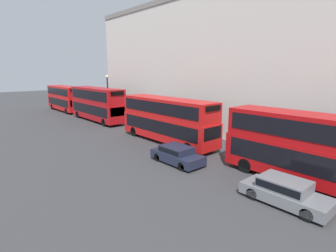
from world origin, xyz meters
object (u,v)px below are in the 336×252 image
at_px(bus_trailing, 65,97).
at_px(car_dark_sedan, 285,191).
at_px(car_hatchback, 177,154).
at_px(bus_second_in_queue, 167,118).
at_px(bus_leading, 320,149).
at_px(bus_third_in_queue, 97,103).

height_order(bus_trailing, car_dark_sedan, bus_trailing).
bearing_deg(bus_trailing, car_hatchback, -96.10).
bearing_deg(car_dark_sedan, car_hatchback, 90.00).
relative_size(bus_second_in_queue, car_hatchback, 2.69).
distance_m(bus_second_in_queue, bus_trailing, 26.76).
bearing_deg(bus_leading, car_hatchback, 111.66).
xyz_separation_m(bus_leading, car_hatchback, (-3.40, 8.56, -1.70)).
distance_m(bus_trailing, car_dark_sedan, 40.21).
distance_m(bus_second_in_queue, car_dark_sedan, 13.80).
relative_size(bus_third_in_queue, bus_trailing, 1.12).
relative_size(bus_leading, bus_third_in_queue, 1.01).
bearing_deg(bus_second_in_queue, car_dark_sedan, -104.37).
bearing_deg(car_hatchback, bus_trailing, 83.90).
relative_size(bus_third_in_queue, car_dark_sedan, 2.56).
bearing_deg(car_hatchback, bus_third_in_queue, 80.27).
height_order(bus_second_in_queue, car_hatchback, bus_second_in_queue).
xyz_separation_m(bus_leading, bus_third_in_queue, (0.00, 28.39, 0.11)).
bearing_deg(bus_third_in_queue, car_dark_sedan, -96.91).
height_order(bus_second_in_queue, bus_third_in_queue, bus_third_in_queue).
height_order(bus_leading, bus_second_in_queue, bus_leading).
bearing_deg(bus_trailing, bus_second_in_queue, -90.00).
bearing_deg(car_hatchback, bus_leading, -68.34).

